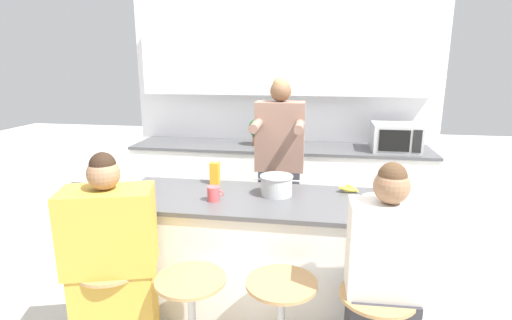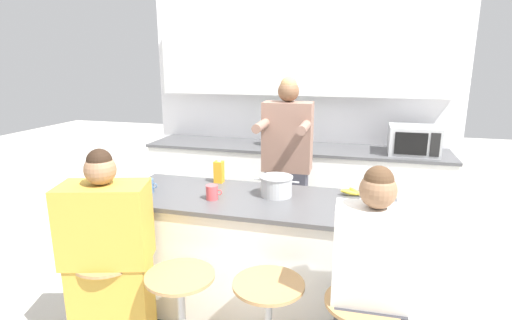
% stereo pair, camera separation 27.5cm
% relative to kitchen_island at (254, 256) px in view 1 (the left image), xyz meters
% --- Properties ---
extents(ground_plane, '(16.00, 16.00, 0.00)m').
position_rel_kitchen_island_xyz_m(ground_plane, '(0.00, 0.00, -0.45)').
color(ground_plane, beige).
extents(wall_back, '(3.38, 0.22, 2.70)m').
position_rel_kitchen_island_xyz_m(wall_back, '(0.00, 1.88, 1.09)').
color(wall_back, white).
rests_on(wall_back, ground_plane).
extents(back_counter, '(3.14, 0.63, 0.93)m').
position_rel_kitchen_island_xyz_m(back_counter, '(0.00, 1.58, 0.01)').
color(back_counter, white).
rests_on(back_counter, ground_plane).
extents(kitchen_island, '(1.91, 0.72, 0.90)m').
position_rel_kitchen_island_xyz_m(kitchen_island, '(0.00, 0.00, 0.00)').
color(kitchen_island, black).
rests_on(kitchen_island, ground_plane).
extents(bar_stool_leftmost, '(0.40, 0.40, 0.63)m').
position_rel_kitchen_island_xyz_m(bar_stool_leftmost, '(-0.76, -0.60, -0.09)').
color(bar_stool_leftmost, tan).
rests_on(bar_stool_leftmost, ground_plane).
extents(bar_stool_center_left, '(0.40, 0.40, 0.63)m').
position_rel_kitchen_island_xyz_m(bar_stool_center_left, '(-0.25, -0.64, -0.09)').
color(bar_stool_center_left, tan).
rests_on(bar_stool_center_left, ground_plane).
extents(person_cooking, '(0.42, 0.54, 1.69)m').
position_rel_kitchen_island_xyz_m(person_cooking, '(0.10, 0.70, 0.38)').
color(person_cooking, '#383842').
rests_on(person_cooking, ground_plane).
extents(person_wrapped_blanket, '(0.57, 0.42, 1.33)m').
position_rel_kitchen_island_xyz_m(person_wrapped_blanket, '(-0.74, -0.61, 0.16)').
color(person_wrapped_blanket, gold).
rests_on(person_wrapped_blanket, ground_plane).
extents(person_seated_near, '(0.39, 0.28, 1.33)m').
position_rel_kitchen_island_xyz_m(person_seated_near, '(0.79, -0.61, 0.15)').
color(person_seated_near, '#333338').
rests_on(person_seated_near, ground_plane).
extents(cooking_pot, '(0.32, 0.23, 0.14)m').
position_rel_kitchen_island_xyz_m(cooking_pot, '(0.14, 0.08, 0.51)').
color(cooking_pot, '#B7BABC').
rests_on(cooking_pot, kitchen_island).
extents(fruit_bowl, '(0.21, 0.21, 0.08)m').
position_rel_kitchen_island_xyz_m(fruit_bowl, '(0.81, -0.10, 0.48)').
color(fruit_bowl, white).
rests_on(fruit_bowl, kitchen_island).
extents(coffee_cup_near, '(0.11, 0.08, 0.10)m').
position_rel_kitchen_island_xyz_m(coffee_cup_near, '(-0.76, -0.09, 0.49)').
color(coffee_cup_near, '#4C7099').
rests_on(coffee_cup_near, kitchen_island).
extents(coffee_cup_far, '(0.11, 0.08, 0.10)m').
position_rel_kitchen_island_xyz_m(coffee_cup_far, '(-0.26, -0.11, 0.49)').
color(coffee_cup_far, '#DB4C51').
rests_on(coffee_cup_far, kitchen_island).
extents(banana_bunch, '(0.16, 0.12, 0.05)m').
position_rel_kitchen_island_xyz_m(banana_bunch, '(0.64, 0.23, 0.47)').
color(banana_bunch, yellow).
rests_on(banana_bunch, kitchen_island).
extents(juice_carton, '(0.07, 0.07, 0.18)m').
position_rel_kitchen_island_xyz_m(juice_carton, '(-0.35, 0.28, 0.53)').
color(juice_carton, gold).
rests_on(juice_carton, kitchen_island).
extents(microwave, '(0.46, 0.38, 0.27)m').
position_rel_kitchen_island_xyz_m(microwave, '(1.17, 1.54, 0.61)').
color(microwave, '#B2B5B7').
rests_on(microwave, back_counter).
extents(potted_plant, '(0.21, 0.21, 0.30)m').
position_rel_kitchen_island_xyz_m(potted_plant, '(-0.22, 1.58, 0.64)').
color(potted_plant, '#A86042').
rests_on(potted_plant, back_counter).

